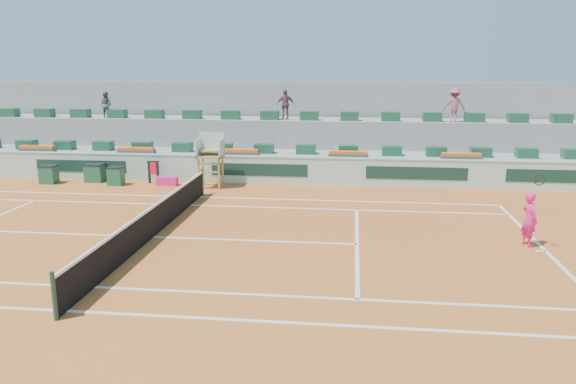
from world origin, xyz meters
name	(u,v)px	position (x,y,z in m)	size (l,w,h in m)	color
ground	(153,237)	(0.00, 0.00, 0.00)	(90.00, 90.00, 0.00)	#AA5420
seating_tier_lower	(227,161)	(0.00, 10.70, 0.60)	(36.00, 4.00, 1.20)	#959592
seating_tier_upper	(234,143)	(0.00, 12.30, 1.30)	(36.00, 2.40, 2.60)	#959592
stadium_back_wall	(240,123)	(0.00, 13.90, 2.20)	(36.00, 0.40, 4.40)	#959592
player_bag	(167,181)	(-2.05, 7.53, 0.20)	(0.91, 0.41, 0.41)	#EE1F8A
spectator_left	(106,105)	(-6.63, 11.79, 3.27)	(0.65, 0.51, 1.34)	#535361
spectator_mid	(286,104)	(2.79, 11.83, 3.35)	(0.88, 0.37, 1.51)	#6B4751
spectator_right	(454,105)	(10.99, 11.55, 3.42)	(1.05, 0.61, 1.63)	#9D4E5F
court_lines	(153,237)	(0.00, 0.00, 0.01)	(23.89, 11.09, 0.01)	silver
tennis_net	(152,221)	(0.00, 0.00, 0.53)	(0.10, 11.97, 1.10)	black
advertising_hoarding	(217,169)	(0.02, 8.50, 0.63)	(36.00, 0.34, 1.26)	#A7D2BB
umpire_chair	(211,152)	(0.00, 7.50, 1.54)	(1.10, 0.90, 2.40)	#A1783D
seat_row_lower	(223,148)	(0.00, 9.80, 1.42)	(32.90, 0.60, 0.44)	#194D2F
seat_row_upper	(231,115)	(0.00, 11.70, 2.82)	(32.90, 0.60, 0.44)	#194D2F
flower_planters	(188,151)	(-1.50, 9.00, 1.33)	(26.80, 0.36, 0.28)	#464646
drink_cooler_a	(116,176)	(-4.37, 7.34, 0.42)	(0.67, 0.58, 0.84)	#1A5036
drink_cooler_b	(95,173)	(-5.66, 7.98, 0.42)	(0.85, 0.73, 0.84)	#1A5036
drink_cooler_c	(49,174)	(-7.57, 7.35, 0.42)	(0.73, 0.64, 0.84)	#1A5036
towel_rack	(153,170)	(-2.82, 7.93, 0.60)	(0.56, 0.09, 1.03)	black
tennis_player	(529,219)	(11.49, 0.49, 0.83)	(0.57, 0.91, 2.28)	#EE1F8A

